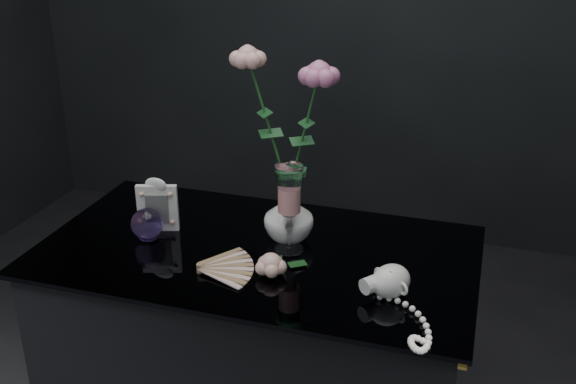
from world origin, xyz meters
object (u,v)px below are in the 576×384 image
(picture_frame, at_px, (157,204))
(loose_rose, at_px, (271,264))
(pearl_jar, at_px, (391,280))
(paperweight, at_px, (147,224))
(vase, at_px, (289,216))
(wine_glass, at_px, (289,209))

(picture_frame, bearing_deg, loose_rose, -37.54)
(pearl_jar, bearing_deg, loose_rose, -143.10)
(loose_rose, bearing_deg, paperweight, 161.61)
(pearl_jar, bearing_deg, vase, -174.82)
(vase, height_order, picture_frame, picture_frame)
(paperweight, bearing_deg, loose_rose, -12.34)
(picture_frame, bearing_deg, vase, -8.77)
(paperweight, relative_size, loose_rose, 0.51)
(vase, relative_size, paperweight, 1.59)
(wine_glass, xyz_separation_m, pearl_jar, (0.27, -0.13, -0.07))
(picture_frame, height_order, pearl_jar, picture_frame)
(paperweight, bearing_deg, pearl_jar, -7.46)
(paperweight, bearing_deg, picture_frame, 85.53)
(loose_rose, bearing_deg, vase, 88.16)
(vase, xyz_separation_m, pearl_jar, (0.28, -0.18, -0.03))
(vase, xyz_separation_m, wine_glass, (0.02, -0.05, 0.05))
(loose_rose, relative_size, pearl_jar, 0.60)
(vase, bearing_deg, picture_frame, -171.71)
(wine_glass, height_order, picture_frame, wine_glass)
(paperweight, bearing_deg, vase, 16.71)
(wine_glass, xyz_separation_m, loose_rose, (-0.00, -0.12, -0.08))
(vase, xyz_separation_m, paperweight, (-0.34, -0.10, -0.02))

